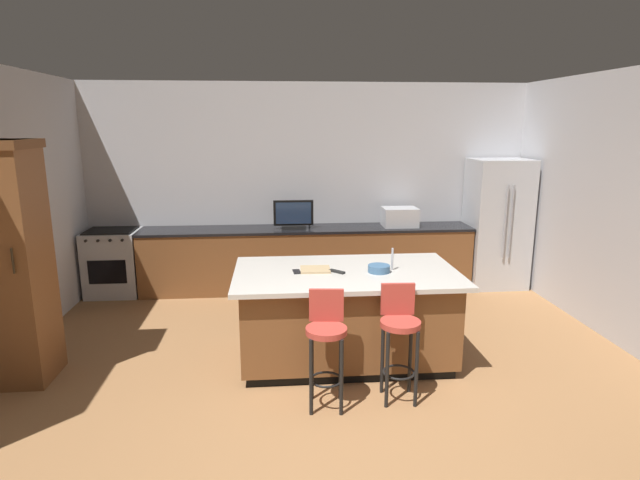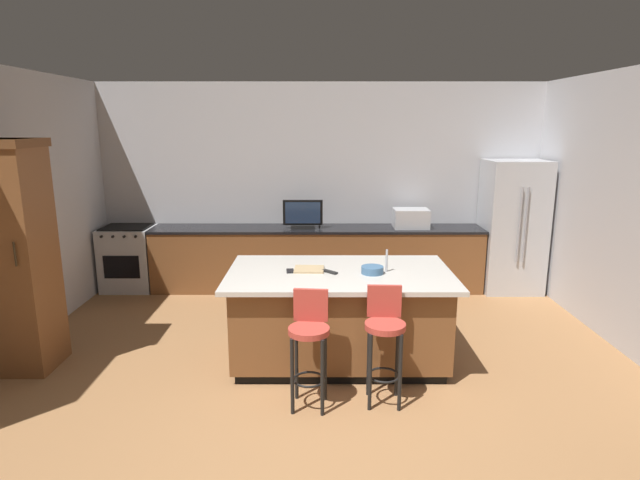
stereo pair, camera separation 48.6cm
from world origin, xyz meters
The scene contains 19 objects.
ground_plane centered at (0.00, 0.00, 0.00)m, with size 17.41×17.41×0.00m, color #996B42.
wall_back centered at (0.00, 4.35, 1.45)m, with size 6.78×0.12×2.89m, color #BCBCC1.
wall_left centered at (-3.19, 2.18, 1.45)m, with size 0.12×4.75×2.89m, color #BCBCC1.
wall_right centered at (3.19, 2.18, 1.45)m, with size 0.12×4.75×2.89m, color #BCBCC1.
counter_back centered at (-0.05, 3.97, 0.45)m, with size 4.64×0.62×0.89m.
kitchen_island centered at (0.18, 1.67, 0.47)m, with size 2.18×1.27×0.92m.
refrigerator centered at (2.68, 3.93, 0.92)m, with size 0.80×0.72×1.84m.
range_oven centered at (-2.73, 3.97, 0.45)m, with size 0.70×0.63×0.91m.
cabinet_tower centered at (-2.84, 1.52, 1.14)m, with size 0.58×0.60×2.20m.
microwave centered at (1.27, 3.97, 1.03)m, with size 0.48×0.36×0.27m, color #B7BABF.
tv_monitor centered at (-0.25, 3.92, 1.08)m, with size 0.55×0.16×0.40m.
sink_faucet_back centered at (-0.01, 4.07, 1.01)m, with size 0.02×0.02×0.24m, color #B2B2B7.
sink_faucet_island centered at (0.64, 1.67, 1.03)m, with size 0.02×0.02×0.22m, color #B2B2B7.
bar_stool_left centered at (-0.09, 0.81, 0.59)m, with size 0.34×0.35×0.99m.
bar_stool_right centered at (0.53, 0.88, 0.60)m, with size 0.34×0.34×1.00m.
fruit_bowl centered at (0.49, 1.60, 0.96)m, with size 0.21×0.21×0.07m, color #3F668C.
cell_phone centered at (-0.30, 1.68, 0.93)m, with size 0.07×0.15×0.01m, color black.
tv_remote centered at (0.09, 1.62, 0.93)m, with size 0.04×0.17×0.02m, color black.
cutting_board centered at (-0.11, 1.72, 0.93)m, with size 0.29×0.26×0.02m, color tan.
Camera 1 is at (-0.49, -3.16, 2.33)m, focal length 29.14 mm.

